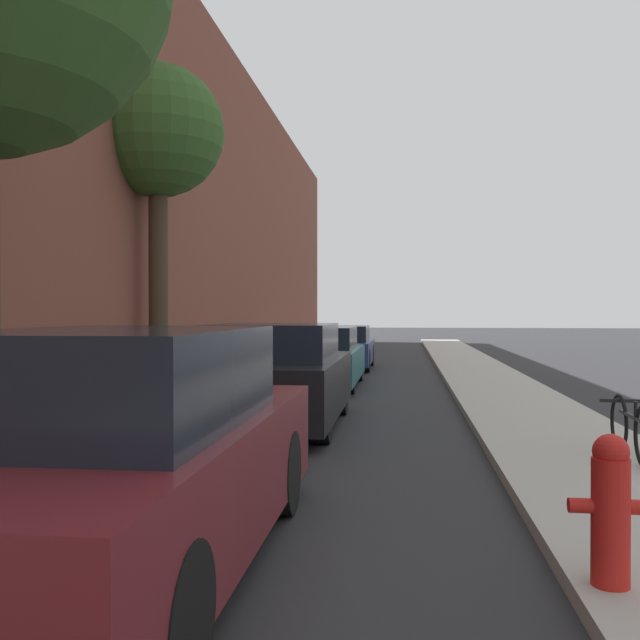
{
  "coord_description": "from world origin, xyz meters",
  "views": [
    {
      "loc": [
        0.95,
        2.42,
        1.67
      ],
      "look_at": [
        -0.1,
        11.31,
        1.56
      ],
      "focal_mm": 39.76,
      "sensor_mm": 36.0,
      "label": 1
    }
  ],
  "objects_px": {
    "parked_car_maroon": "(126,459)",
    "street_tree_far": "(158,136)",
    "fire_hydrant": "(611,508)",
    "parked_car_black": "(275,377)",
    "bicycle": "(631,429)",
    "parked_car_navy": "(342,348)",
    "parked_car_teal": "(317,358)"
  },
  "relations": [
    {
      "from": "parked_car_maroon",
      "to": "fire_hydrant",
      "type": "height_order",
      "value": "parked_car_maroon"
    },
    {
      "from": "parked_car_teal",
      "to": "parked_car_navy",
      "type": "xyz_separation_m",
      "value": [
        0.12,
        5.02,
        -0.03
      ]
    },
    {
      "from": "parked_car_maroon",
      "to": "parked_car_navy",
      "type": "height_order",
      "value": "parked_car_maroon"
    },
    {
      "from": "street_tree_far",
      "to": "bicycle",
      "type": "relative_size",
      "value": 3.9
    },
    {
      "from": "street_tree_far",
      "to": "fire_hydrant",
      "type": "distance_m",
      "value": 10.96
    },
    {
      "from": "fire_hydrant",
      "to": "bicycle",
      "type": "relative_size",
      "value": 0.55
    },
    {
      "from": "parked_car_navy",
      "to": "bicycle",
      "type": "distance_m",
      "value": 13.53
    },
    {
      "from": "parked_car_teal",
      "to": "parked_car_navy",
      "type": "height_order",
      "value": "parked_car_teal"
    },
    {
      "from": "parked_car_maroon",
      "to": "parked_car_navy",
      "type": "distance_m",
      "value": 16.29
    },
    {
      "from": "parked_car_navy",
      "to": "fire_hydrant",
      "type": "height_order",
      "value": "parked_car_navy"
    },
    {
      "from": "parked_car_black",
      "to": "fire_hydrant",
      "type": "distance_m",
      "value": 6.66
    },
    {
      "from": "parked_car_teal",
      "to": "street_tree_far",
      "type": "distance_m",
      "value": 5.81
    },
    {
      "from": "parked_car_navy",
      "to": "street_tree_far",
      "type": "xyz_separation_m",
      "value": [
        -2.66,
        -8.07,
        4.27
      ]
    },
    {
      "from": "parked_car_maroon",
      "to": "street_tree_far",
      "type": "xyz_separation_m",
      "value": [
        -2.72,
        8.22,
        4.14
      ]
    },
    {
      "from": "parked_car_maroon",
      "to": "parked_car_black",
      "type": "bearing_deg",
      "value": 91.14
    },
    {
      "from": "parked_car_black",
      "to": "parked_car_navy",
      "type": "xyz_separation_m",
      "value": [
        0.06,
        10.49,
        -0.11
      ]
    },
    {
      "from": "parked_car_teal",
      "to": "fire_hydrant",
      "type": "bearing_deg",
      "value": -74.9
    },
    {
      "from": "parked_car_maroon",
      "to": "parked_car_navy",
      "type": "relative_size",
      "value": 1.15
    },
    {
      "from": "parked_car_maroon",
      "to": "parked_car_teal",
      "type": "xyz_separation_m",
      "value": [
        -0.18,
        11.27,
        -0.1
      ]
    },
    {
      "from": "parked_car_black",
      "to": "parked_car_navy",
      "type": "relative_size",
      "value": 1.04
    },
    {
      "from": "parked_car_teal",
      "to": "street_tree_far",
      "type": "bearing_deg",
      "value": -129.85
    },
    {
      "from": "parked_car_black",
      "to": "street_tree_far",
      "type": "xyz_separation_m",
      "value": [
        -2.61,
        2.42,
        4.16
      ]
    },
    {
      "from": "parked_car_maroon",
      "to": "fire_hydrant",
      "type": "relative_size",
      "value": 5.26
    },
    {
      "from": "bicycle",
      "to": "parked_car_navy",
      "type": "bearing_deg",
      "value": 109.63
    },
    {
      "from": "parked_car_maroon",
      "to": "parked_car_black",
      "type": "distance_m",
      "value": 5.8
    },
    {
      "from": "parked_car_black",
      "to": "street_tree_far",
      "type": "bearing_deg",
      "value": 137.16
    },
    {
      "from": "parked_car_black",
      "to": "bicycle",
      "type": "relative_size",
      "value": 2.64
    },
    {
      "from": "parked_car_maroon",
      "to": "street_tree_far",
      "type": "height_order",
      "value": "street_tree_far"
    },
    {
      "from": "fire_hydrant",
      "to": "bicycle",
      "type": "distance_m",
      "value": 3.75
    },
    {
      "from": "bicycle",
      "to": "parked_car_teal",
      "type": "bearing_deg",
      "value": 120.3
    },
    {
      "from": "parked_car_black",
      "to": "street_tree_far",
      "type": "distance_m",
      "value": 5.47
    },
    {
      "from": "parked_car_teal",
      "to": "parked_car_navy",
      "type": "bearing_deg",
      "value": 88.65
    }
  ]
}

